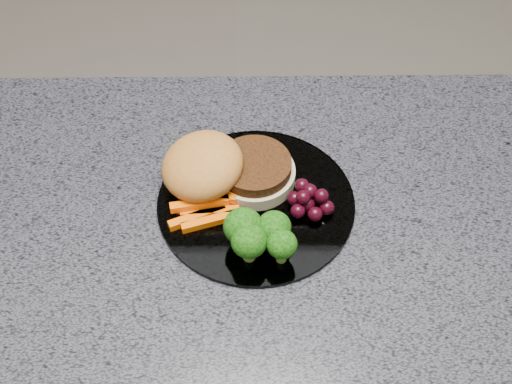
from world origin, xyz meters
TOP-DOWN VIEW (x-y plane):
  - countertop at (0.00, 0.00)m, footprint 1.20×0.60m
  - plate at (0.06, 0.05)m, footprint 0.26×0.26m
  - burger at (0.01, 0.08)m, footprint 0.21×0.15m
  - carrot_sticks at (-0.01, 0.03)m, footprint 0.09×0.06m
  - broccoli at (0.06, -0.03)m, footprint 0.09×0.07m
  - grape_bunch at (0.13, 0.04)m, footprint 0.06×0.06m

SIDE VIEW (x-z plane):
  - countertop at x=0.00m, z-range 0.86..0.90m
  - plate at x=0.06m, z-range 0.90..0.91m
  - carrot_sticks at x=-0.01m, z-range 0.90..0.92m
  - grape_bunch at x=0.13m, z-range 0.90..0.94m
  - burger at x=0.01m, z-range 0.90..0.96m
  - broccoli at x=0.06m, z-range 0.91..0.97m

